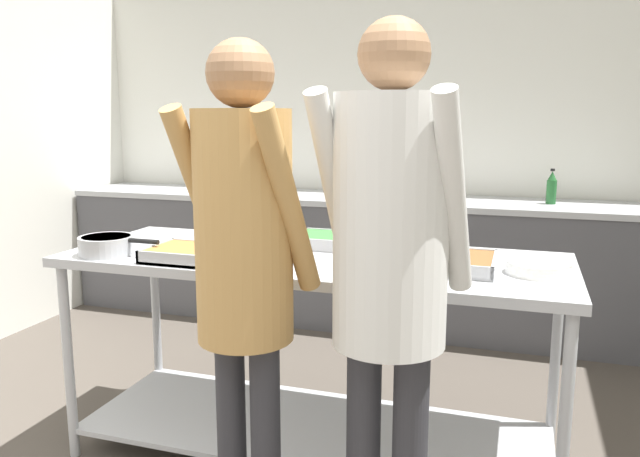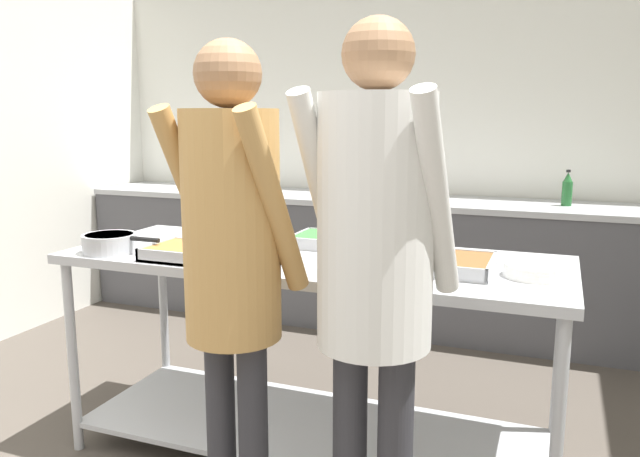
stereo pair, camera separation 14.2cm
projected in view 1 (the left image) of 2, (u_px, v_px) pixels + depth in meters
The scene contains 11 objects.
wall_rear at pixel (389, 140), 4.72m from camera, with size 4.83×0.06×2.65m.
back_counter at pixel (376, 261), 4.53m from camera, with size 4.67×0.65×0.93m.
serving_counter at pixel (313, 322), 2.72m from camera, with size 2.13×0.79×0.92m.
sauce_pan at pixel (107, 245), 2.67m from camera, with size 0.37×0.23×0.08m.
serving_tray_greens at pixel (201, 255), 2.56m from camera, with size 0.44×0.28×0.05m.
serving_tray_roast at pixel (345, 242), 2.83m from camera, with size 0.48×0.27×0.05m.
serving_tray_vegetables at pixel (443, 262), 2.44m from camera, with size 0.40×0.32×0.05m.
plate_stack at pixel (539, 268), 2.35m from camera, with size 0.24×0.24×0.05m.
guest_serving_left at pixel (244, 249), 1.97m from camera, with size 0.45×0.40×1.74m.
guest_serving_right at pixel (390, 250), 1.87m from camera, with size 0.48×0.39×1.79m.
water_bottle at pixel (552, 188), 4.10m from camera, with size 0.07×0.07×0.23m.
Camera 1 is at (0.98, -1.07, 1.51)m, focal length 35.00 mm.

